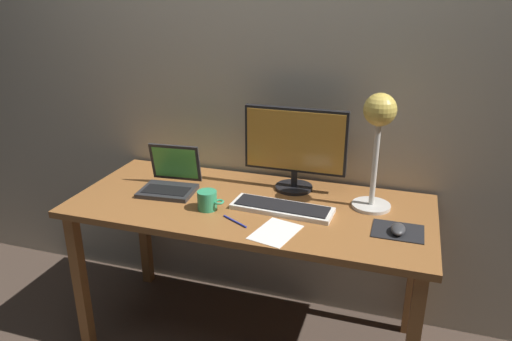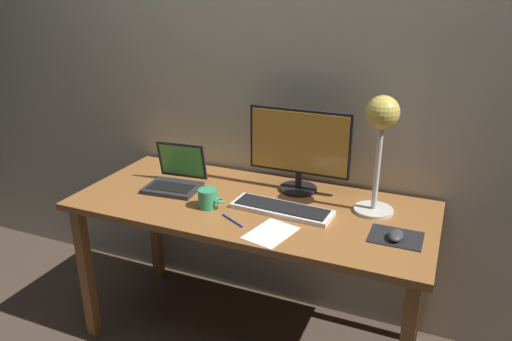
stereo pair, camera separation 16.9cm
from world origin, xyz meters
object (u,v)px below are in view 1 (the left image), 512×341
(laptop, at_px, (171,177))
(keyboard_main, at_px, (282,208))
(desk_lamp, at_px, (378,127))
(pen, at_px, (235,221))
(mouse, at_px, (398,229))
(monitor, at_px, (295,145))
(coffee_mug, at_px, (208,200))

(laptop, bearing_deg, keyboard_main, -6.97)
(desk_lamp, xyz_separation_m, pen, (-0.52, -0.32, -0.36))
(desk_lamp, relative_size, pen, 3.61)
(laptop, distance_m, desk_lamp, 0.98)
(laptop, height_order, mouse, laptop)
(monitor, distance_m, laptop, 0.61)
(keyboard_main, bearing_deg, monitor, 91.76)
(pen, bearing_deg, keyboard_main, 46.70)
(mouse, bearing_deg, pen, -170.82)
(keyboard_main, xyz_separation_m, laptop, (-0.56, 0.07, 0.05))
(laptop, distance_m, mouse, 1.06)
(keyboard_main, distance_m, mouse, 0.49)
(keyboard_main, height_order, coffee_mug, coffee_mug)
(keyboard_main, bearing_deg, coffee_mug, -164.49)
(laptop, distance_m, coffee_mug, 0.30)
(coffee_mug, distance_m, pen, 0.18)
(desk_lamp, height_order, mouse, desk_lamp)
(laptop, xyz_separation_m, mouse, (1.05, -0.13, -0.04))
(monitor, relative_size, mouse, 5.00)
(keyboard_main, height_order, desk_lamp, desk_lamp)
(laptop, height_order, pen, laptop)
(monitor, xyz_separation_m, keyboard_main, (0.01, -0.25, -0.21))
(coffee_mug, bearing_deg, mouse, 1.71)
(desk_lamp, bearing_deg, monitor, 165.87)
(laptop, xyz_separation_m, desk_lamp, (0.93, 0.08, 0.31))
(desk_lamp, relative_size, coffee_mug, 4.21)
(laptop, relative_size, coffee_mug, 2.22)
(keyboard_main, height_order, mouse, mouse)
(desk_lamp, distance_m, coffee_mug, 0.78)
(laptop, relative_size, desk_lamp, 0.53)
(mouse, height_order, pen, mouse)
(monitor, height_order, laptop, monitor)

